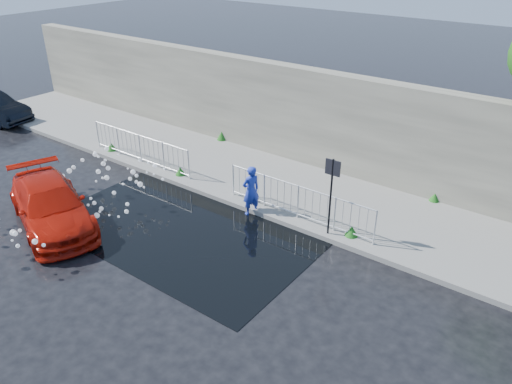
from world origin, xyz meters
TOP-DOWN VIEW (x-y plane):
  - ground at (0.00, 0.00)m, footprint 90.00×90.00m
  - pavement at (0.00, 5.00)m, footprint 30.00×4.00m
  - curb at (0.00, 3.00)m, footprint 30.00×0.25m
  - retaining_wall at (0.00, 7.20)m, footprint 30.00×0.60m
  - puddle at (0.50, 1.00)m, footprint 8.00×5.00m
  - sign_post at (4.20, 3.10)m, footprint 0.45×0.06m
  - railing_left at (-4.00, 3.35)m, footprint 5.05×0.05m
  - railing_right at (3.00, 3.35)m, footprint 5.05×0.05m
  - weeds at (-0.16, 4.46)m, footprint 12.17×3.93m
  - water_spray at (-2.98, -0.49)m, footprint 3.66×5.78m
  - red_car at (-2.84, -1.20)m, footprint 4.92×3.36m
  - person at (1.57, 2.89)m, footprint 0.58×0.70m

SIDE VIEW (x-z plane):
  - ground at x=0.00m, z-range 0.00..0.00m
  - puddle at x=0.50m, z-range 0.00..0.01m
  - pavement at x=0.00m, z-range 0.00..0.15m
  - curb at x=0.00m, z-range 0.00..0.16m
  - weeds at x=-0.16m, z-range 0.11..0.54m
  - red_car at x=-2.84m, z-range 0.00..1.32m
  - railing_left at x=-4.00m, z-range 0.19..1.29m
  - railing_right at x=3.00m, z-range 0.19..1.29m
  - water_spray at x=-2.98m, z-range 0.25..1.26m
  - person at x=1.57m, z-range 0.00..1.64m
  - sign_post at x=4.20m, z-range 0.47..2.97m
  - retaining_wall at x=0.00m, z-range 0.15..3.65m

